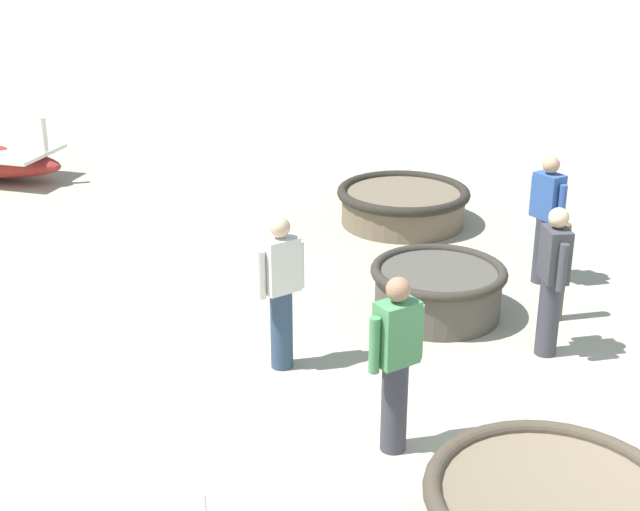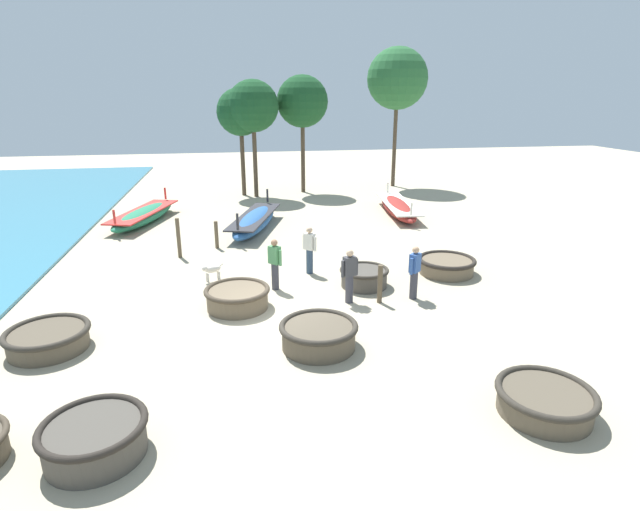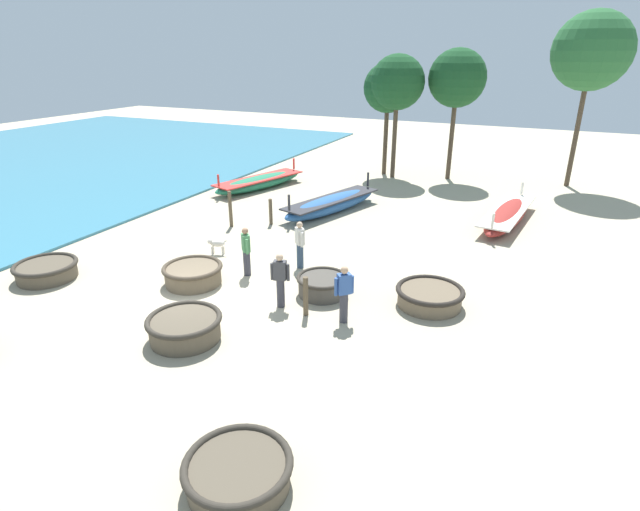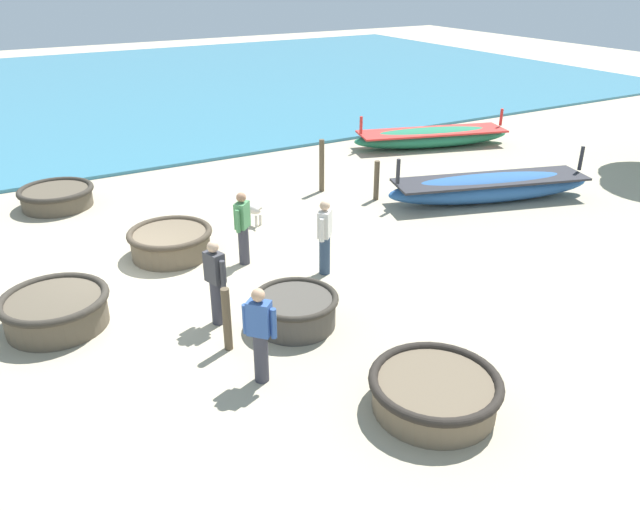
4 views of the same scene
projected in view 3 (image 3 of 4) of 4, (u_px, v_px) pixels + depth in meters
The scene contains 22 objects.
ground_plane at pixel (193, 304), 13.91m from camera, with size 80.00×80.00×0.00m, color tan.
coracle_far_left at pixel (46, 270), 15.39m from camera, with size 1.88×1.88×0.53m.
coracle_weathered at pixel (430, 296), 13.76m from camera, with size 1.89×1.89×0.53m.
coracle_tilted at pixel (193, 274), 15.04m from camera, with size 1.80×1.80×0.59m.
coracle_center at pixel (238, 472), 8.04m from camera, with size 1.81×1.81×0.51m.
coracle_beside_post at pixel (185, 327), 12.14m from camera, with size 1.84×1.84×0.61m.
coracle_upturned at pixel (323, 285), 14.36m from camera, with size 1.51×1.51×0.58m.
long_boat_red_hull at pixel (332, 204), 21.67m from camera, with size 2.76×5.71×1.31m.
long_boat_ochre_hull at pixel (507, 215), 20.40m from camera, with size 1.82×5.91×1.11m.
long_boat_green_hull at pixel (259, 182), 25.37m from camera, with size 2.76×5.62×1.17m.
fisherman_hauling at pixel (300, 244), 15.95m from camera, with size 0.40×0.40×1.57m.
fisherman_standing_right at pixel (246, 250), 15.41m from camera, with size 0.39×0.41×1.57m.
fisherman_crouching at pixel (344, 293), 12.72m from camera, with size 0.41×0.39×1.57m.
fisherman_with_hat at pixel (280, 279), 13.50m from camera, with size 0.51×0.31×1.57m.
dog at pixel (216, 244), 17.20m from camera, with size 0.65×0.37×0.55m.
mooring_post_inland at pixel (230, 209), 19.76m from camera, with size 0.14×0.14×1.45m, color brown.
mooring_post_shoreline at pixel (271, 212), 20.10m from camera, with size 0.14×0.14×1.06m, color brown.
mooring_post_mid_beach at pixel (306, 296), 13.14m from camera, with size 0.14×0.14×1.11m, color brown.
tree_leftmost at pixel (457, 79), 25.47m from camera, with size 2.94×2.94×6.70m.
tree_rightmost at pixel (397, 83), 25.88m from camera, with size 2.82×2.82×6.42m.
tree_left_mid at pixel (592, 51), 23.52m from camera, with size 3.67×3.67×8.36m.
tree_center at pixel (388, 88), 26.74m from camera, with size 2.63×2.63×6.00m.
Camera 3 is at (8.44, -9.67, 6.58)m, focal length 28.00 mm.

